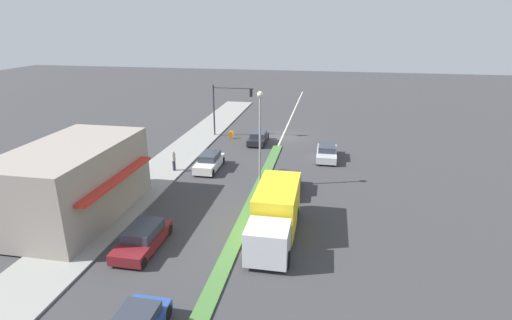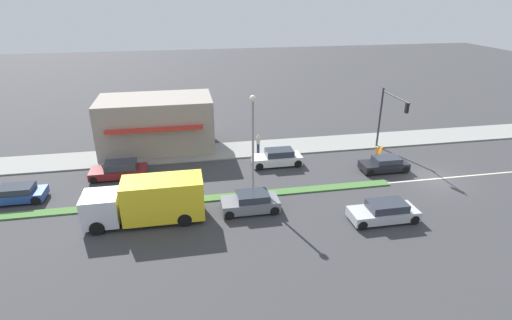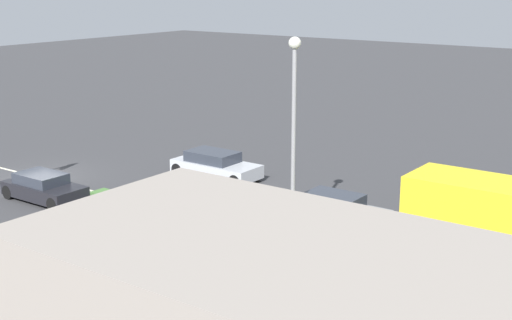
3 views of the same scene
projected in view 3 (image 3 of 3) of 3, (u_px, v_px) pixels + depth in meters
name	position (u px, v px, depth m)	size (l,w,h in m)	color
ground_plane	(375.00, 262.00, 24.32)	(160.00, 160.00, 0.00)	#38383A
lane_marking_center	(40.00, 178.00, 34.59)	(0.16, 60.00, 0.01)	beige
street_lamp	(294.00, 114.00, 25.06)	(0.44, 0.44, 7.37)	gray
pedestrian	(94.00, 272.00, 20.96)	(0.34, 0.34, 1.73)	#282D42
delivery_truck	(511.00, 226.00, 23.51)	(2.44, 7.50, 2.87)	silver
sedan_dark	(44.00, 188.00, 30.92)	(1.75, 3.86, 1.21)	black
sedan_silver	(215.00, 165.00, 34.41)	(1.83, 4.40, 1.31)	#B7BABF
van_white	(135.00, 247.00, 23.88)	(1.73, 4.20, 1.42)	silver
suv_grey	(336.00, 212.00, 27.48)	(1.84, 3.88, 1.35)	slate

